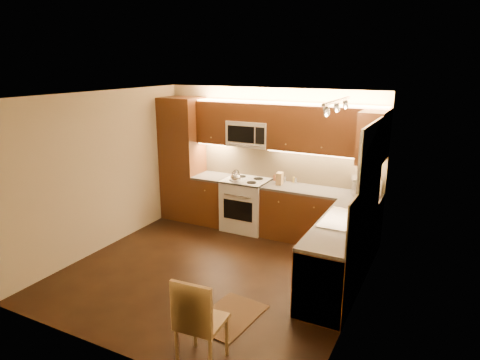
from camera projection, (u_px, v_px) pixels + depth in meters
The scene contains 37 objects.
floor at pixel (214, 271), 6.10m from camera, with size 4.00×4.00×0.01m, color black.
ceiling at pixel (210, 95), 5.43m from camera, with size 4.00×4.00×0.01m, color beige.
wall_back at pixel (270, 159), 7.48m from camera, with size 4.00×0.01×2.50m, color #C7B792.
wall_front at pixel (106, 242), 4.05m from camera, with size 4.00×0.01×2.50m, color #C7B792.
wall_left at pixel (103, 172), 6.64m from camera, with size 0.01×4.00×2.50m, color #C7B792.
wall_right at pixel (360, 211), 4.89m from camera, with size 0.01×4.00×2.50m, color #C7B792.
pantry at pixel (183, 159), 7.98m from camera, with size 0.70×0.60×2.30m, color #4E2B10.
base_cab_back_left at pixel (214, 200), 7.88m from camera, with size 0.62×0.60×0.86m, color #4E2B10.
counter_back_left at pixel (213, 177), 7.76m from camera, with size 0.62×0.60×0.04m, color #373432.
base_cab_back_right at pixel (319, 218), 6.99m from camera, with size 1.92×0.60×0.86m, color #4E2B10.
counter_back_right at pixel (321, 192), 6.87m from camera, with size 1.92×0.60×0.04m, color #373432.
base_cab_right at pixel (339, 257), 5.59m from camera, with size 0.60×2.00×0.86m, color #4E2B10.
counter_right at pixel (341, 225), 5.47m from camera, with size 0.60×2.00×0.04m, color #373432.
dishwasher at pixel (324, 280), 4.99m from camera, with size 0.58×0.60×0.84m, color silver.
backsplash_back at pixel (288, 164), 7.34m from camera, with size 3.30×0.02×0.60m, color tan.
backsplash_right at pixel (366, 205), 5.25m from camera, with size 0.02×2.00×0.60m, color tan.
upper_cab_back_left at pixel (216, 122), 7.60m from camera, with size 0.62×0.35×0.75m, color #4E2B10.
upper_cab_back_right at pixel (326, 130), 6.71m from camera, with size 1.92×0.35×0.75m, color #4E2B10.
upper_cab_bridge at pixel (250, 112), 7.24m from camera, with size 0.76×0.35×0.31m, color #4E2B10.
upper_cab_right_corner at pixel (372, 138), 6.00m from camera, with size 0.35×0.50×0.75m, color #4E2B10.
stove at pixel (246, 204), 7.55m from camera, with size 0.76×0.65×0.92m, color silver, non-canonical shape.
microwave at pixel (250, 133), 7.33m from camera, with size 0.76×0.38×0.44m, color silver, non-canonical shape.
window_frame at pixel (370, 171), 5.28m from camera, with size 0.03×1.44×1.24m, color silver.
window_blinds at pixel (369, 171), 5.29m from camera, with size 0.02×1.36×1.16m, color silver.
sink at pixel (344, 214), 5.57m from camera, with size 0.52×0.86×0.15m, color silver, non-canonical shape.
faucet at pixel (359, 211), 5.47m from camera, with size 0.20×0.04×0.30m, color silver, non-canonical shape.
track_light_bar at pixel (337, 101), 5.11m from camera, with size 0.04×1.20×0.03m, color silver.
kettle at pixel (236, 176), 7.26m from camera, with size 0.19×0.19×0.22m, color silver, non-canonical shape.
toaster_oven at pixel (365, 186), 6.67m from camera, with size 0.44×0.33×0.26m, color silver.
knife_block at pixel (280, 178), 7.19m from camera, with size 0.09×0.15×0.21m, color #A07648.
spice_jar_a at pixel (296, 180), 7.26m from camera, with size 0.04×0.04×0.11m, color silver.
spice_jar_b at pixel (274, 178), 7.42m from camera, with size 0.04×0.04×0.10m, color brown.
spice_jar_c at pixel (285, 179), 7.37m from camera, with size 0.05×0.05×0.10m, color silver.
spice_jar_d at pixel (294, 180), 7.30m from camera, with size 0.04×0.04×0.10m, color #A48B31.
soap_bottle at pixel (357, 207), 5.78m from camera, with size 0.09×0.10×0.21m, color silver.
rug at pixel (229, 316), 5.00m from camera, with size 0.59×0.88×0.01m, color black.
dining_chair at pixel (202, 319), 4.13m from camera, with size 0.43×0.43×0.97m, color #A07648, non-canonical shape.
Camera 1 is at (2.85, -4.75, 2.91)m, focal length 31.59 mm.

